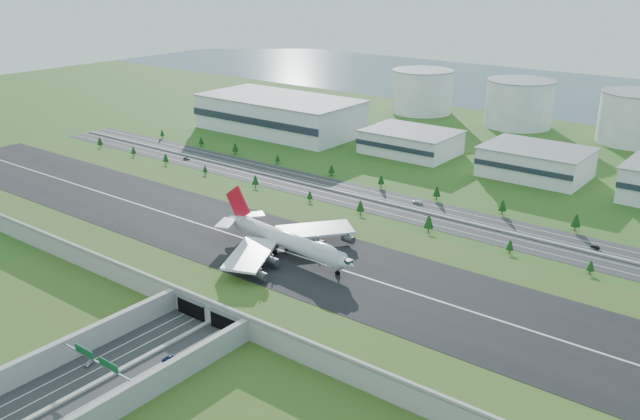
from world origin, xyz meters
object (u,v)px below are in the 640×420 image
Objects in this scene: car_5 at (595,247)px; car_2 at (169,358)px; fuel_tank_a at (422,92)px; car_7 at (417,202)px; car_0 at (90,362)px; boeing_747 at (287,240)px; car_4 at (186,158)px.

car_2 is at bearing -9.79° from car_5.
car_7 is (114.19, -204.51, -16.58)m from fuel_tank_a.
car_0 is 24.73m from car_2.
fuel_tank_a reaches higher than car_7.
car_0 is 196.57m from car_7.
fuel_tank_a is 332.02m from boeing_747.
car_4 is 161.22m from car_7.
car_7 reaches higher than car_5.
car_0 is at bearing -9.80° from car_7.
car_5 is (97.75, 191.71, -0.05)m from car_0.
car_5 is (253.19, 12.33, -0.10)m from car_4.
fuel_tank_a is at bearing -79.83° from car_2.
car_4 is at bearing -101.75° from fuel_tank_a.
car_5 is (79.80, 174.70, -0.04)m from car_2.
car_2 is 179.97m from car_7.
fuel_tank_a reaches higher than car_2.
car_5 is at bearing -99.00° from car_4.
boeing_747 is 107.80m from car_7.
boeing_747 reaches higher than car_4.
fuel_tank_a is 9.08× the size of car_7.
boeing_747 reaches higher than car_5.
boeing_747 is at bearing -88.56° from car_2.
car_0 is (109.33, -401.02, -16.65)m from fuel_tank_a.
fuel_tank_a is 12.13× the size of car_5.
car_7 is (-0.81, 106.95, -13.52)m from boeing_747.
car_4 is at bearing -92.29° from car_7.
fuel_tank_a is at bearing -23.54° from car_4.
car_7 is at bearing -78.20° from car_5.
car_4 reaches higher than car_2.
boeing_747 is at bearing -27.27° from car_5.
car_7 reaches higher than car_2.
car_2 is at bearing -144.90° from car_4.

